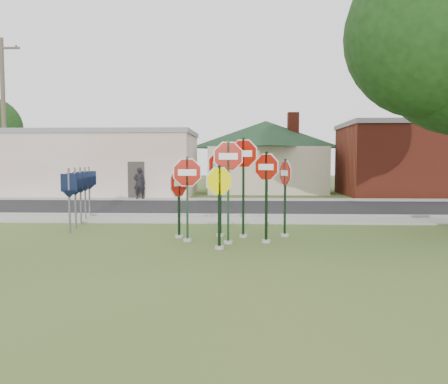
{
  "coord_description": "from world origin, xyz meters",
  "views": [
    {
      "loc": [
        0.27,
        -10.53,
        2.19
      ],
      "look_at": [
        -0.25,
        2.0,
        1.32
      ],
      "focal_mm": 35.0,
      "sensor_mm": 36.0,
      "label": 1
    }
  ],
  "objects_px": {
    "stop_sign_yellow": "(219,197)",
    "stop_sign_left": "(187,187)",
    "pedestrian": "(139,183)",
    "utility_pole_near": "(4,115)",
    "stop_sign_center": "(228,176)"
  },
  "relations": [
    {
      "from": "stop_sign_yellow",
      "to": "stop_sign_left",
      "type": "distance_m",
      "value": 1.41
    },
    {
      "from": "pedestrian",
      "to": "stop_sign_yellow",
      "type": "bearing_deg",
      "value": 104.24
    },
    {
      "from": "utility_pole_near",
      "to": "stop_sign_center",
      "type": "bearing_deg",
      "value": -45.57
    },
    {
      "from": "stop_sign_center",
      "to": "stop_sign_left",
      "type": "height_order",
      "value": "stop_sign_center"
    },
    {
      "from": "stop_sign_center",
      "to": "stop_sign_left",
      "type": "xyz_separation_m",
      "value": [
        -1.13,
        0.3,
        -0.32
      ]
    },
    {
      "from": "stop_sign_center",
      "to": "stop_sign_yellow",
      "type": "height_order",
      "value": "stop_sign_center"
    },
    {
      "from": "stop_sign_center",
      "to": "pedestrian",
      "type": "height_order",
      "value": "stop_sign_center"
    },
    {
      "from": "stop_sign_left",
      "to": "pedestrian",
      "type": "relative_size",
      "value": 1.34
    },
    {
      "from": "stop_sign_left",
      "to": "utility_pole_near",
      "type": "bearing_deg",
      "value": 132.62
    },
    {
      "from": "stop_sign_left",
      "to": "pedestrian",
      "type": "xyz_separation_m",
      "value": [
        -4.38,
        12.86,
        -0.53
      ]
    },
    {
      "from": "utility_pole_near",
      "to": "pedestrian",
      "type": "bearing_deg",
      "value": -6.87
    },
    {
      "from": "stop_sign_yellow",
      "to": "pedestrian",
      "type": "xyz_separation_m",
      "value": [
        -5.32,
        13.91,
        -0.33
      ]
    },
    {
      "from": "stop_sign_yellow",
      "to": "utility_pole_near",
      "type": "height_order",
      "value": "utility_pole_near"
    },
    {
      "from": "utility_pole_near",
      "to": "stop_sign_left",
      "type": "bearing_deg",
      "value": -47.38
    },
    {
      "from": "stop_sign_center",
      "to": "stop_sign_yellow",
      "type": "distance_m",
      "value": 0.92
    }
  ]
}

